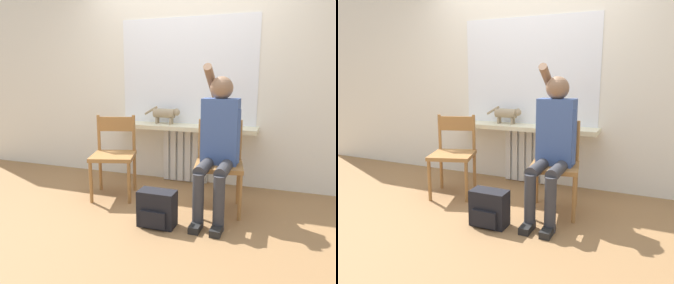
{
  "view_description": "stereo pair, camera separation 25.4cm",
  "coord_description": "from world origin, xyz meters",
  "views": [
    {
      "loc": [
        1.15,
        -2.64,
        1.29
      ],
      "look_at": [
        0.0,
        0.53,
        0.62
      ],
      "focal_mm": 35.0,
      "sensor_mm": 36.0,
      "label": 1
    },
    {
      "loc": [
        1.38,
        -2.55,
        1.29
      ],
      "look_at": [
        0.0,
        0.53,
        0.62
      ],
      "focal_mm": 35.0,
      "sensor_mm": 36.0,
      "label": 2
    }
  ],
  "objects": [
    {
      "name": "person",
      "position": [
        0.58,
        0.31,
        0.73
      ],
      "size": [
        0.36,
        0.99,
        1.42
      ],
      "color": "#333338",
      "rests_on": "ground_plane"
    },
    {
      "name": "chair_left",
      "position": [
        -0.59,
        0.42,
        0.47
      ],
      "size": [
        0.56,
        0.56,
        0.88
      ],
      "rotation": [
        0.0,
        0.0,
        0.3
      ],
      "color": "#9E6B38",
      "rests_on": "ground_plane"
    },
    {
      "name": "wall_with_window",
      "position": [
        0.0,
        1.23,
        1.35
      ],
      "size": [
        7.0,
        0.06,
        2.7
      ],
      "color": "white",
      "rests_on": "ground_plane"
    },
    {
      "name": "window_glass",
      "position": [
        0.0,
        1.2,
        1.35
      ],
      "size": [
        1.67,
        0.01,
        1.25
      ],
      "color": "white",
      "rests_on": "windowsill"
    },
    {
      "name": "ground_plane",
      "position": [
        0.0,
        0.0,
        0.0
      ],
      "size": [
        12.0,
        12.0,
        0.0
      ],
      "primitive_type": "plane",
      "color": "olive"
    },
    {
      "name": "windowsill",
      "position": [
        0.0,
        1.04,
        0.7
      ],
      "size": [
        1.74,
        0.32,
        0.05
      ],
      "color": "beige",
      "rests_on": "radiator"
    },
    {
      "name": "radiator",
      "position": [
        0.0,
        1.15,
        0.34
      ],
      "size": [
        0.56,
        0.08,
        0.68
      ],
      "color": "silver",
      "rests_on": "ground_plane"
    },
    {
      "name": "backpack",
      "position": [
        0.14,
        -0.14,
        0.16
      ],
      "size": [
        0.33,
        0.21,
        0.32
      ],
      "color": "black",
      "rests_on": "ground_plane"
    },
    {
      "name": "chair_right",
      "position": [
        0.57,
        0.42,
        0.47
      ],
      "size": [
        0.52,
        0.52,
        0.88
      ],
      "rotation": [
        0.0,
        0.0,
        0.17
      ],
      "color": "#9E6B38",
      "rests_on": "ground_plane"
    },
    {
      "name": "cat",
      "position": [
        -0.22,
        1.07,
        0.86
      ],
      "size": [
        0.46,
        0.11,
        0.22
      ],
      "color": "#9E896B",
      "rests_on": "windowsill"
    }
  ]
}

